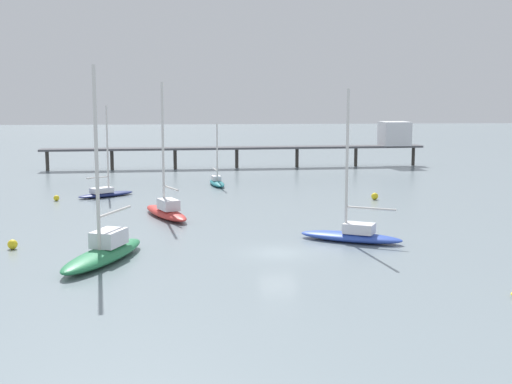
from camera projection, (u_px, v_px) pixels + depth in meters
The scene contains 10 objects.
ground_plane at pixel (278, 253), 46.87m from camera, with size 400.00×400.00×0.00m, color gray.
pier at pixel (321, 141), 101.49m from camera, with size 56.25×6.35×6.68m.
sailboat_blue at pixel (352, 233), 50.36m from camera, with size 7.86×5.53×11.23m.
sailboat_red at pixel (166, 209), 60.10m from camera, with size 5.16×8.57×11.88m.
sailboat_navy at pixel (105, 191), 72.24m from camera, with size 6.20×5.23×9.65m.
sailboat_green at pixel (104, 250), 44.23m from camera, with size 5.58×9.93×12.65m.
sailboat_teal at pixel (217, 181), 81.02m from camera, with size 2.30×6.17×7.43m.
mooring_buoy_inner at pixel (56, 198), 69.55m from camera, with size 0.59×0.59×0.59m, color yellow.
mooring_buoy_outer at pixel (375, 196), 70.31m from camera, with size 0.72×0.72×0.72m, color yellow.
mooring_buoy_mid at pixel (13, 244), 47.92m from camera, with size 0.69×0.69×0.69m, color yellow.
Camera 1 is at (-5.20, -45.51, 10.87)m, focal length 47.77 mm.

